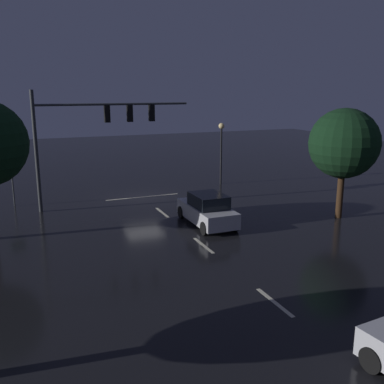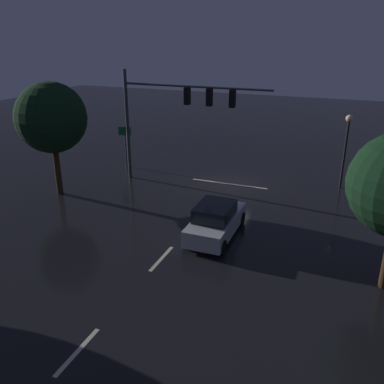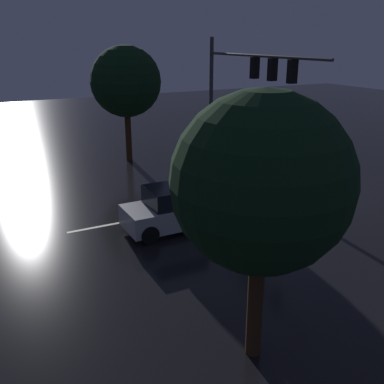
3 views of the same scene
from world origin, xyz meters
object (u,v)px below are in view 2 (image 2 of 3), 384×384
object	(u,v)px
route_sign	(125,138)
traffic_signal_assembly	(175,106)
tree_right_far	(51,118)
car_approaching	(216,221)
street_lamp_left_kerb	(347,137)

from	to	relation	value
route_sign	traffic_signal_assembly	bearing A→B (deg)	157.75
tree_right_far	route_sign	bearing A→B (deg)	-99.50
route_sign	car_approaching	bearing A→B (deg)	139.91
car_approaching	street_lamp_left_kerb	xyz separation A→B (m)	(-5.21, -9.04, 2.47)
car_approaching	street_lamp_left_kerb	distance (m)	10.73
street_lamp_left_kerb	tree_right_far	world-z (taller)	tree_right_far
car_approaching	street_lamp_left_kerb	size ratio (longest dim) A/B	0.95
car_approaching	tree_right_far	xyz separation A→B (m)	(10.53, -1.80, 3.81)
traffic_signal_assembly	route_sign	size ratio (longest dim) A/B	3.16
car_approaching	tree_right_far	size ratio (longest dim) A/B	0.66
tree_right_far	car_approaching	bearing A→B (deg)	170.28
car_approaching	route_sign	bearing A→B (deg)	-40.09
street_lamp_left_kerb	route_sign	bearing A→B (deg)	4.09
route_sign	street_lamp_left_kerb	bearing A→B (deg)	-175.91
traffic_signal_assembly	tree_right_far	bearing A→B (deg)	35.98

